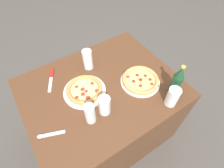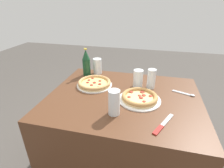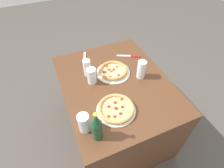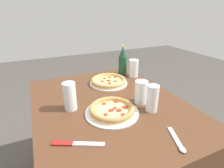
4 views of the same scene
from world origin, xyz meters
name	(u,v)px [view 1 (image 1 of 4)]	position (x,y,z in m)	size (l,w,h in m)	color
ground_plane	(105,130)	(0.00, 0.00, 0.00)	(8.00, 8.00, 0.00)	#4C4742
table	(103,113)	(0.00, 0.00, 0.36)	(1.07, 0.86, 0.72)	#56331E
pizza_margherita	(140,80)	(-0.26, 0.11, 0.74)	(0.28, 0.28, 0.04)	white
pizza_salami	(84,90)	(0.11, -0.03, 0.74)	(0.29, 0.29, 0.04)	white
glass_iced_tea	(88,60)	(-0.02, -0.22, 0.79)	(0.07, 0.07, 0.16)	white
glass_lemonade	(104,106)	(0.08, 0.17, 0.78)	(0.07, 0.07, 0.14)	white
glass_cola	(172,97)	(-0.31, 0.35, 0.79)	(0.08, 0.08, 0.14)	white
glass_orange_juice	(90,114)	(0.18, 0.18, 0.79)	(0.06, 0.06, 0.15)	white
beer_bottle	(177,81)	(-0.39, 0.30, 0.84)	(0.07, 0.07, 0.24)	#194728
knife	(51,79)	(0.27, -0.26, 0.72)	(0.12, 0.21, 0.01)	maroon
spoon	(48,135)	(0.44, 0.13, 0.72)	(0.16, 0.08, 0.01)	silver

